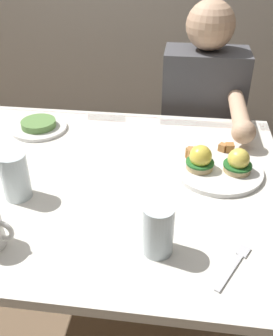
{
  "coord_description": "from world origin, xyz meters",
  "views": [
    {
      "loc": [
        0.28,
        -0.9,
        1.37
      ],
      "look_at": [
        0.16,
        0.0,
        0.78
      ],
      "focal_mm": 40.07,
      "sensor_mm": 36.0,
      "label": 1
    }
  ],
  "objects_px": {
    "eggs_benedict_plate": "(217,165)",
    "diner_person": "(202,122)",
    "water_glass_extra": "(16,178)",
    "side_plate": "(39,126)",
    "dining_table": "(87,203)",
    "water_glass_far": "(158,233)",
    "fork": "(234,265)"
  },
  "relations": [
    {
      "from": "eggs_benedict_plate",
      "to": "fork",
      "type": "relative_size",
      "value": 1.86
    },
    {
      "from": "water_glass_extra",
      "to": "diner_person",
      "type": "height_order",
      "value": "diner_person"
    },
    {
      "from": "water_glass_far",
      "to": "diner_person",
      "type": "xyz_separation_m",
      "value": [
        0.12,
        0.88,
        -0.14
      ]
    },
    {
      "from": "water_glass_far",
      "to": "water_glass_extra",
      "type": "bearing_deg",
      "value": 158.74
    },
    {
      "from": "dining_table",
      "to": "diner_person",
      "type": "xyz_separation_m",
      "value": [
        0.37,
        0.6,
        0.02
      ]
    },
    {
      "from": "water_glass_far",
      "to": "side_plate",
      "type": "distance_m",
      "value": 0.73
    },
    {
      "from": "water_glass_far",
      "to": "eggs_benedict_plate",
      "type": "bearing_deg",
      "value": 66.69
    },
    {
      "from": "dining_table",
      "to": "fork",
      "type": "bearing_deg",
      "value": -35.83
    },
    {
      "from": "water_glass_extra",
      "to": "side_plate",
      "type": "xyz_separation_m",
      "value": [
        -0.08,
        0.39,
        -0.04
      ]
    },
    {
      "from": "eggs_benedict_plate",
      "to": "water_glass_far",
      "type": "bearing_deg",
      "value": -113.31
    },
    {
      "from": "dining_table",
      "to": "water_glass_extra",
      "type": "height_order",
      "value": "water_glass_extra"
    },
    {
      "from": "eggs_benedict_plate",
      "to": "fork",
      "type": "height_order",
      "value": "eggs_benedict_plate"
    },
    {
      "from": "eggs_benedict_plate",
      "to": "water_glass_extra",
      "type": "bearing_deg",
      "value": -160.43
    },
    {
      "from": "dining_table",
      "to": "water_glass_far",
      "type": "xyz_separation_m",
      "value": [
        0.24,
        -0.28,
        0.16
      ]
    },
    {
      "from": "dining_table",
      "to": "fork",
      "type": "xyz_separation_m",
      "value": [
        0.42,
        -0.3,
        0.11
      ]
    },
    {
      "from": "eggs_benedict_plate",
      "to": "diner_person",
      "type": "xyz_separation_m",
      "value": [
        -0.03,
        0.53,
        -0.11
      ]
    },
    {
      "from": "dining_table",
      "to": "water_glass_far",
      "type": "distance_m",
      "value": 0.4
    },
    {
      "from": "fork",
      "to": "diner_person",
      "type": "xyz_separation_m",
      "value": [
        -0.05,
        0.9,
        -0.09
      ]
    },
    {
      "from": "dining_table",
      "to": "diner_person",
      "type": "distance_m",
      "value": 0.7
    },
    {
      "from": "water_glass_far",
      "to": "diner_person",
      "type": "height_order",
      "value": "diner_person"
    },
    {
      "from": "fork",
      "to": "diner_person",
      "type": "relative_size",
      "value": 0.13
    },
    {
      "from": "eggs_benedict_plate",
      "to": "side_plate",
      "type": "bearing_deg",
      "value": 162.61
    },
    {
      "from": "water_glass_far",
      "to": "dining_table",
      "type": "bearing_deg",
      "value": 131.4
    },
    {
      "from": "diner_person",
      "to": "eggs_benedict_plate",
      "type": "bearing_deg",
      "value": -87.01
    },
    {
      "from": "water_glass_extra",
      "to": "diner_person",
      "type": "distance_m",
      "value": 0.9
    },
    {
      "from": "fork",
      "to": "side_plate",
      "type": "relative_size",
      "value": 0.72
    },
    {
      "from": "fork",
      "to": "dining_table",
      "type": "bearing_deg",
      "value": 144.17
    },
    {
      "from": "side_plate",
      "to": "dining_table",
      "type": "bearing_deg",
      "value": -48.82
    },
    {
      "from": "dining_table",
      "to": "side_plate",
      "type": "relative_size",
      "value": 6.0
    },
    {
      "from": "dining_table",
      "to": "eggs_benedict_plate",
      "type": "bearing_deg",
      "value": 10.45
    },
    {
      "from": "eggs_benedict_plate",
      "to": "fork",
      "type": "distance_m",
      "value": 0.37
    },
    {
      "from": "dining_table",
      "to": "side_plate",
      "type": "height_order",
      "value": "side_plate"
    }
  ]
}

